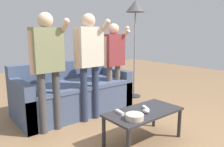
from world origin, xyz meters
TOP-DOWN VIEW (x-y plane):
  - ground_plane at (0.00, 0.00)m, footprint 12.00×12.00m
  - couch at (0.01, 1.43)m, footprint 1.83×0.89m
  - coffee_table at (0.15, -0.02)m, footprint 0.94×0.47m
  - snack_bowl at (-0.12, -0.13)m, footprint 0.19×0.19m
  - game_remote_nunchuk at (0.11, -0.08)m, footprint 0.06×0.09m
  - floor_lamp at (1.39, 1.39)m, footprint 0.37×0.37m
  - player_left at (-0.59, 0.95)m, footprint 0.46×0.32m
  - player_center at (0.03, 0.94)m, footprint 0.47×0.33m
  - player_right at (0.60, 1.09)m, footprint 0.44×0.28m
  - game_remote_wand_near at (-0.13, 0.10)m, footprint 0.06×0.15m
  - game_remote_wand_far at (0.20, -0.01)m, footprint 0.10×0.15m

SIDE VIEW (x-z plane):
  - ground_plane at x=0.00m, z-range 0.00..0.00m
  - couch at x=0.01m, z-range -0.11..0.70m
  - coffee_table at x=0.15m, z-range 0.14..0.53m
  - game_remote_wand_far at x=0.20m, z-range 0.38..0.42m
  - game_remote_wand_near at x=-0.13m, z-range 0.38..0.42m
  - game_remote_nunchuk at x=0.11m, z-range 0.38..0.44m
  - snack_bowl at x=-0.12m, z-range 0.39..0.45m
  - player_right at x=0.60m, z-range 0.19..1.63m
  - player_left at x=-0.59m, z-range 0.20..1.74m
  - player_center at x=0.03m, z-range 0.20..1.76m
  - floor_lamp at x=1.39m, z-range 0.72..2.63m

